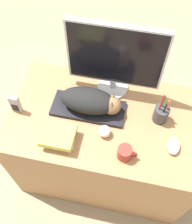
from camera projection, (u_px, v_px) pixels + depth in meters
The scene contains 11 objects.
ground_plane at pixel (94, 207), 1.97m from camera, with size 12.00×12.00×0.00m, color #998466.
desk at pixel (104, 145), 1.85m from camera, with size 1.15×0.68×0.74m.
keyboard at pixel (88, 108), 1.56m from camera, with size 0.44×0.18×0.02m.
cat at pixel (92, 101), 1.49m from camera, with size 0.36×0.17×0.14m.
monitor at pixel (114, 58), 1.45m from camera, with size 0.55×0.19×0.49m.
computer_mouse at pixel (173, 146), 1.42m from camera, with size 0.07×0.11×0.04m.
coffee_mug at pixel (125, 153), 1.37m from camera, with size 0.11×0.08×0.08m.
pen_cup at pixel (161, 114), 1.49m from camera, with size 0.09×0.09×0.23m.
baseball at pixel (105, 131), 1.45m from camera, with size 0.07×0.07×0.07m.
phone at pixel (15, 104), 1.52m from camera, with size 0.06×0.03×0.13m.
book_stack at pixel (59, 137), 1.42m from camera, with size 0.18×0.16×0.08m.
Camera 1 is at (0.12, -0.48, 2.04)m, focal length 42.00 mm.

